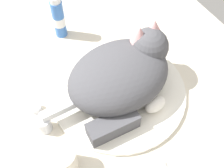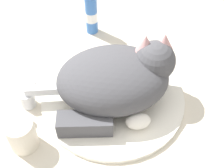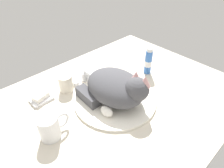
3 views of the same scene
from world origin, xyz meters
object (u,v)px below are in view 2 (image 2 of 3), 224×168
faucet (32,97)px  cat (119,78)px  rinse_cup (22,135)px  toothpaste_bottle (91,13)px

faucet → cat: 21.04cm
cat → rinse_cup: 24.44cm
faucet → toothpaste_bottle: size_ratio=1.03×
rinse_cup → toothpaste_bottle: bearing=-23.2°
faucet → rinse_cup: rinse_cup is taller
cat → toothpaste_bottle: bearing=11.2°
faucet → cat: size_ratio=0.51×
toothpaste_bottle → rinse_cup: bearing=156.8°
rinse_cup → cat: bearing=-63.1°
faucet → cat: cat is taller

